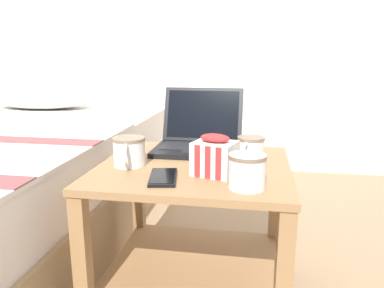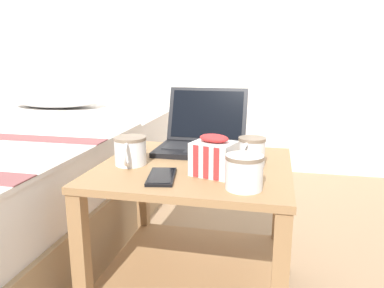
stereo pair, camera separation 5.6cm
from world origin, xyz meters
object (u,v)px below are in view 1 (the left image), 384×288
mug_mid_center (250,150)px  mug_front_left (247,169)px  laptop (199,138)px  cell_phone (163,177)px  snack_bag (215,156)px  mug_front_right (129,150)px

mug_mid_center → mug_front_left: bearing=-91.4°
laptop → cell_phone: 0.37m
mug_mid_center → cell_phone: mug_mid_center is taller
snack_bag → cell_phone: snack_bag is taller
mug_front_left → mug_mid_center: bearing=88.6°
laptop → snack_bag: size_ratio=2.18×
laptop → snack_bag: laptop is taller
laptop → cell_phone: size_ratio=1.88×
cell_phone → snack_bag: bearing=25.0°
laptop → mug_front_right: (-0.19, -0.25, 0.01)m
mug_front_right → snack_bag: size_ratio=1.00×
laptop → mug_front_right: 0.31m
mug_mid_center → snack_bag: 0.15m
laptop → snack_bag: bearing=-72.6°
mug_front_left → mug_mid_center: same height
cell_phone → mug_front_right: bearing=141.4°
laptop → mug_front_right: bearing=-127.7°
mug_mid_center → laptop: bearing=137.7°
mug_front_right → laptop: bearing=52.3°
laptop → cell_phone: bearing=-98.1°
mug_front_left → mug_mid_center: (0.01, 0.21, 0.00)m
mug_front_right → cell_phone: 0.19m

